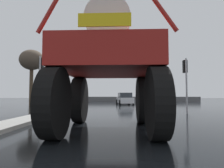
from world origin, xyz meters
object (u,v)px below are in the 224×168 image
object	(u,v)px
traffic_signal_near_left	(41,72)
oversize_sprayer	(109,67)
traffic_signal_far_right	(82,82)
bare_tree_left	(32,61)
traffic_signal_near_right	(185,73)
sedan_ahead	(125,99)
traffic_signal_far_left	(166,82)

from	to	relation	value
traffic_signal_near_left	oversize_sprayer	bearing A→B (deg)	-50.29
traffic_signal_far_right	bare_tree_left	size ratio (longest dim) A/B	0.61
bare_tree_left	traffic_signal_near_left	bearing A→B (deg)	-62.17
traffic_signal_near_left	traffic_signal_near_right	bearing A→B (deg)	0.02
oversize_sprayer	traffic_signal_near_right	size ratio (longest dim) A/B	1.48
oversize_sprayer	traffic_signal_far_right	distance (m)	20.09
sedan_ahead	traffic_signal_near_left	bearing A→B (deg)	145.82
traffic_signal_far_right	traffic_signal_far_left	bearing A→B (deg)	0.00
sedan_ahead	bare_tree_left	world-z (taller)	bare_tree_left
traffic_signal_near_right	traffic_signal_far_right	xyz separation A→B (m)	(-9.57, 13.51, 0.30)
sedan_ahead	traffic_signal_far_left	world-z (taller)	traffic_signal_far_left
sedan_ahead	traffic_signal_far_right	bearing A→B (deg)	73.56
oversize_sprayer	traffic_signal_near_left	size ratio (longest dim) A/B	1.40
traffic_signal_far_right	bare_tree_left	distance (m)	6.97
oversize_sprayer	traffic_signal_near_right	world-z (taller)	oversize_sprayer
oversize_sprayer	sedan_ahead	distance (m)	18.77
bare_tree_left	traffic_signal_far_left	bearing A→B (deg)	12.34
oversize_sprayer	bare_tree_left	world-z (taller)	bare_tree_left
oversize_sprayer	traffic_signal_far_right	xyz separation A→B (m)	(-4.75, 19.51, 0.71)
traffic_signal_far_left	oversize_sprayer	bearing A→B (deg)	-109.37
traffic_signal_far_left	traffic_signal_near_right	bearing A→B (deg)	-98.60
oversize_sprayer	sedan_ahead	world-z (taller)	oversize_sprayer
traffic_signal_near_right	traffic_signal_far_right	size ratio (longest dim) A/B	0.90
traffic_signal_near_right	sedan_ahead	bearing A→B (deg)	106.18
sedan_ahead	bare_tree_left	distance (m)	12.54
oversize_sprayer	traffic_signal_near_right	bearing A→B (deg)	-38.47
traffic_signal_near_left	sedan_ahead	bearing A→B (deg)	64.23
traffic_signal_far_left	traffic_signal_far_right	xyz separation A→B (m)	(-11.61, -0.00, 0.04)
traffic_signal_near_left	traffic_signal_near_right	xyz separation A→B (m)	(9.80, 0.00, -0.15)
bare_tree_left	oversize_sprayer	bearing A→B (deg)	-57.27
sedan_ahead	traffic_signal_near_left	size ratio (longest dim) A/B	1.11
traffic_signal_near_left	traffic_signal_far_right	world-z (taller)	traffic_signal_far_right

